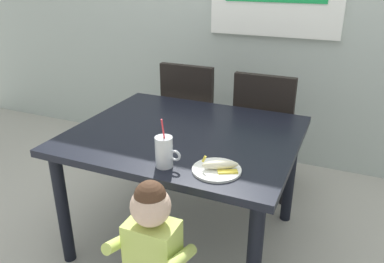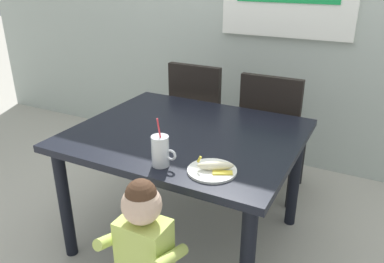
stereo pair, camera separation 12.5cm
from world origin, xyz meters
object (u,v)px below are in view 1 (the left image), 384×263
object	(u,v)px
dining_table	(185,147)
dining_chair_left	(193,114)
milk_cup	(164,154)
snack_plate	(217,170)
toddler_standing	(152,246)
peeled_banana	(221,165)
dining_chair_right	(265,127)

from	to	relation	value
dining_table	dining_chair_left	xyz separation A→B (m)	(-0.29, 0.79, -0.11)
milk_cup	snack_plate	size ratio (longest dim) A/B	1.09
dining_chair_left	milk_cup	world-z (taller)	milk_cup
dining_table	milk_cup	size ratio (longest dim) A/B	5.06
toddler_standing	peeled_banana	size ratio (longest dim) A/B	4.77
peeled_banana	milk_cup	bearing A→B (deg)	-167.01
toddler_standing	peeled_banana	distance (m)	0.47
dining_table	toddler_standing	xyz separation A→B (m)	(0.17, -0.71, -0.13)
dining_table	dining_chair_left	bearing A→B (deg)	110.29
snack_plate	peeled_banana	world-z (taller)	peeled_banana
dining_chair_right	milk_cup	world-z (taller)	milk_cup
peeled_banana	toddler_standing	bearing A→B (deg)	-116.40
toddler_standing	dining_chair_left	bearing A→B (deg)	107.15
dining_table	milk_cup	distance (m)	0.45
dining_chair_right	peeled_banana	size ratio (longest dim) A/B	5.46
toddler_standing	milk_cup	bearing A→B (deg)	106.27
dining_chair_left	toddler_standing	world-z (taller)	dining_chair_left
dining_chair_right	milk_cup	xyz separation A→B (m)	(-0.22, -1.16, 0.27)
milk_cup	peeled_banana	bearing A→B (deg)	12.99
dining_chair_left	snack_plate	bearing A→B (deg)	118.29
dining_table	milk_cup	bearing A→B (deg)	-78.47
dining_table	dining_chair_right	xyz separation A→B (m)	(0.31, 0.74, -0.11)
dining_table	milk_cup	world-z (taller)	milk_cup
dining_chair_left	toddler_standing	xyz separation A→B (m)	(0.46, -1.50, -0.02)
dining_chair_left	dining_chair_right	world-z (taller)	same
dining_chair_right	peeled_banana	distance (m)	1.12
dining_chair_right	snack_plate	distance (m)	1.12
dining_chair_left	milk_cup	size ratio (longest dim) A/B	3.82
dining_table	toddler_standing	bearing A→B (deg)	-76.49
dining_chair_right	peeled_banana	xyz separation A→B (m)	(0.04, -1.10, 0.24)
dining_chair_left	dining_chair_right	distance (m)	0.60
dining_table	dining_chair_left	world-z (taller)	dining_chair_left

